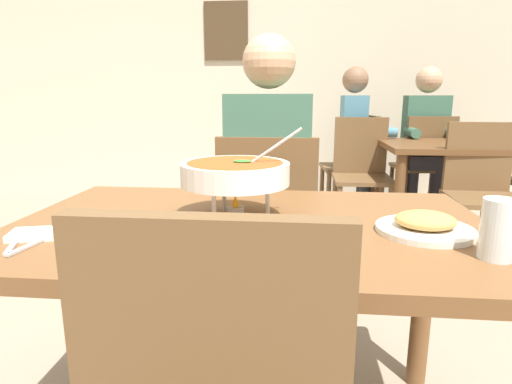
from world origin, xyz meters
TOP-DOWN VIEW (x-y plane):
  - cafe_rear_partition at (0.00, 3.36)m, footprint 10.00×0.10m
  - picture_frame_hung at (-0.62, 3.30)m, footprint 0.44×0.03m
  - dining_table_main at (0.00, 0.00)m, footprint 1.30×0.82m
  - chair_diner_main at (-0.00, 0.69)m, footprint 0.44×0.44m
  - diner_main at (0.00, 0.73)m, footprint 0.40×0.45m
  - curry_bowl at (-0.05, 0.03)m, footprint 0.33×0.30m
  - rice_plate at (0.11, -0.25)m, footprint 0.24×0.24m
  - appetizer_plate at (0.45, -0.05)m, footprint 0.24×0.24m
  - sauce_dish at (-0.40, -0.05)m, footprint 0.09×0.09m
  - napkin_folded at (-0.51, -0.18)m, footprint 0.14×0.11m
  - fork_utensil at (-0.53, -0.23)m, footprint 0.08×0.16m
  - spoon_utensil at (-0.48, -0.23)m, footprint 0.04×0.17m
  - drink_glass at (0.55, -0.22)m, footprint 0.07×0.07m
  - dining_table_far at (1.27, 2.13)m, footprint 1.00×0.80m
  - chair_bg_left at (0.66, 2.72)m, footprint 0.48×0.48m
  - chair_bg_right at (1.24, 2.68)m, footprint 0.48×0.48m
  - chair_bg_corner at (0.63, 2.25)m, footprint 0.44×0.44m
  - chair_bg_window at (1.30, 1.66)m, footprint 0.45×0.45m
  - patron_bg_left at (0.64, 2.65)m, footprint 0.45×0.40m
  - patron_bg_right at (1.23, 2.69)m, footprint 0.40×0.45m

SIDE VIEW (x-z plane):
  - chair_diner_main at x=0.00m, z-range 0.06..0.96m
  - chair_bg_left at x=0.66m, z-range 0.06..0.96m
  - chair_bg_right at x=1.24m, z-range 0.06..0.96m
  - chair_bg_corner at x=0.63m, z-range 0.06..0.96m
  - chair_bg_window at x=1.30m, z-range 0.06..0.96m
  - dining_table_far at x=1.27m, z-range 0.23..0.96m
  - dining_table_main at x=0.00m, z-range 0.25..0.98m
  - fork_utensil at x=-0.53m, z-range 0.72..0.73m
  - spoon_utensil at x=-0.48m, z-range 0.72..0.73m
  - napkin_folded at x=-0.51m, z-range 0.72..0.74m
  - sauce_dish at x=-0.40m, z-range 0.72..0.75m
  - rice_plate at x=0.11m, z-range 0.72..0.77m
  - appetizer_plate at x=0.45m, z-range 0.72..0.77m
  - diner_main at x=0.00m, z-range 0.09..1.40m
  - patron_bg_left at x=0.64m, z-range 0.09..1.40m
  - patron_bg_right at x=1.23m, z-range 0.09..1.40m
  - drink_glass at x=0.55m, z-range 0.72..0.85m
  - curry_bowl at x=-0.05m, z-range 0.72..0.98m
  - cafe_rear_partition at x=0.00m, z-range 0.00..3.00m
  - picture_frame_hung at x=-0.62m, z-range 1.42..1.98m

